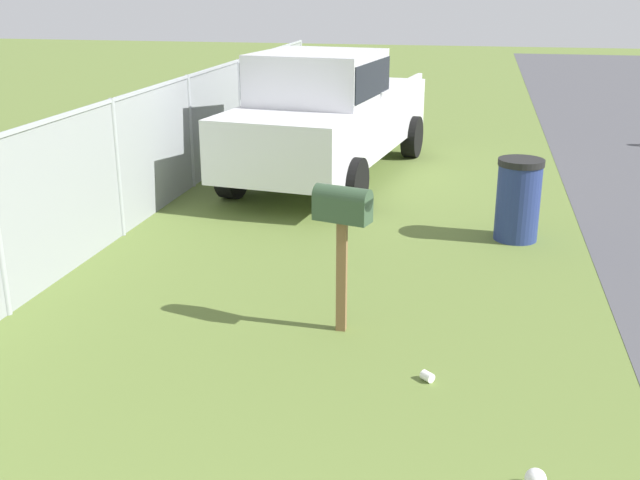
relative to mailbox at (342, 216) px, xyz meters
The scene contains 6 objects.
mailbox is the anchor object (origin of this frame).
pickup_truck 5.85m from the mailbox, 12.44° to the left, with size 5.80×2.74×2.09m.
trash_bin 3.54m from the mailbox, 28.94° to the right, with size 0.57×0.57×1.04m.
fence_section 4.76m from the mailbox, 43.22° to the left, with size 17.79×0.07×1.75m.
litter_cup_midfield_a 1.60m from the mailbox, 133.40° to the right, with size 0.08×0.08×0.10m, color white.
litter_bag_near_hydrant 2.85m from the mailbox, 141.67° to the right, with size 0.14×0.14×0.14m, color silver.
Camera 1 is at (-0.90, -0.95, 3.09)m, focal length 42.67 mm.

